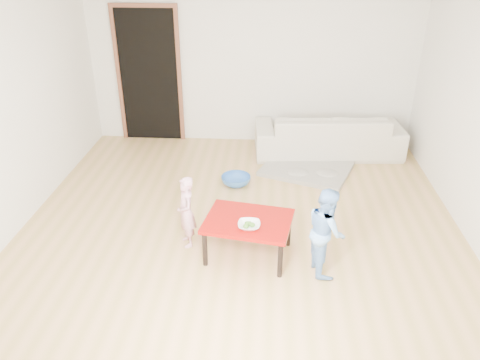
# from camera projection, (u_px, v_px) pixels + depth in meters

# --- Properties ---
(floor) EXTENTS (5.00, 5.00, 0.01)m
(floor) POSITION_uv_depth(u_px,v_px,m) (241.00, 221.00, 5.48)
(floor) COLOR tan
(floor) RESTS_ON ground
(back_wall) EXTENTS (5.00, 0.02, 2.60)m
(back_wall) POSITION_uv_depth(u_px,v_px,m) (252.00, 60.00, 7.09)
(back_wall) COLOR white
(back_wall) RESTS_ON floor
(left_wall) EXTENTS (0.02, 5.00, 2.60)m
(left_wall) POSITION_uv_depth(u_px,v_px,m) (10.00, 111.00, 5.03)
(left_wall) COLOR white
(left_wall) RESTS_ON floor
(doorway) EXTENTS (1.02, 0.08, 2.11)m
(doorway) POSITION_uv_depth(u_px,v_px,m) (149.00, 77.00, 7.29)
(doorway) COLOR brown
(doorway) RESTS_ON back_wall
(sofa) EXTENTS (2.24, 1.01, 0.64)m
(sofa) POSITION_uv_depth(u_px,v_px,m) (328.00, 133.00, 7.07)
(sofa) COLOR beige
(sofa) RESTS_ON floor
(cushion) EXTENTS (0.48, 0.43, 0.12)m
(cushion) POSITION_uv_depth(u_px,v_px,m) (315.00, 128.00, 6.83)
(cushion) COLOR orange
(cushion) RESTS_ON sofa
(red_table) EXTENTS (0.96, 0.78, 0.43)m
(red_table) POSITION_uv_depth(u_px,v_px,m) (248.00, 237.00, 4.81)
(red_table) COLOR #910C07
(red_table) RESTS_ON floor
(bowl) EXTENTS (0.22, 0.22, 0.05)m
(bowl) POSITION_uv_depth(u_px,v_px,m) (249.00, 225.00, 4.57)
(bowl) COLOR white
(bowl) RESTS_ON red_table
(broccoli) EXTENTS (0.12, 0.12, 0.06)m
(broccoli) POSITION_uv_depth(u_px,v_px,m) (249.00, 225.00, 4.56)
(broccoli) COLOR #2D5919
(broccoli) RESTS_ON red_table
(child_pink) EXTENTS (0.29, 0.34, 0.80)m
(child_pink) POSITION_uv_depth(u_px,v_px,m) (186.00, 212.00, 4.90)
(child_pink) COLOR #D46180
(child_pink) RESTS_ON floor
(child_blue) EXTENTS (0.42, 0.49, 0.90)m
(child_blue) POSITION_uv_depth(u_px,v_px,m) (326.00, 231.00, 4.49)
(child_blue) COLOR #6695EC
(child_blue) RESTS_ON floor
(basin) EXTENTS (0.39, 0.39, 0.12)m
(basin) POSITION_uv_depth(u_px,v_px,m) (236.00, 180.00, 6.26)
(basin) COLOR #3169BB
(basin) RESTS_ON floor
(blanket) EXTENTS (1.44, 1.33, 0.06)m
(blanket) POSITION_uv_depth(u_px,v_px,m) (307.00, 168.00, 6.68)
(blanket) COLOR gray
(blanket) RESTS_ON floor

